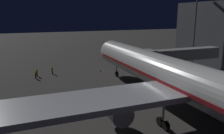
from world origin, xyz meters
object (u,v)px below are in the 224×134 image
airliner_at_gate (197,86)px  apron_floodlight_mast (195,25)px  ground_crew_by_belt_loader (35,74)px  traffic_cone_nose_starboard (100,71)px  jet_bridge (174,55)px  ground_crew_walking_aft (37,72)px  ground_crew_by_tug (52,70)px  traffic_cone_nose_port (116,69)px

airliner_at_gate → apron_floodlight_mast: 39.78m
ground_crew_by_belt_loader → traffic_cone_nose_starboard: 15.56m
jet_bridge → ground_crew_walking_aft: bearing=-25.8°
ground_crew_walking_aft → ground_crew_by_tug: bearing=-165.7°
jet_bridge → airliner_at_gate: bearing=60.2°
ground_crew_by_belt_loader → ground_crew_by_tug: ground_crew_by_tug is taller
ground_crew_by_tug → ground_crew_walking_aft: bearing=14.3°
apron_floodlight_mast → traffic_cone_nose_port: apron_floodlight_mast is taller
ground_crew_by_belt_loader → ground_crew_by_tug: 4.97m
ground_crew_walking_aft → traffic_cone_nose_starboard: size_ratio=3.29×
airliner_at_gate → ground_crew_by_belt_loader: 36.04m
apron_floodlight_mast → ground_crew_by_belt_loader: size_ratio=11.09×
jet_bridge → apron_floodlight_mast: 18.92m
ground_crew_walking_aft → apron_floodlight_mast: bearing=175.9°
traffic_cone_nose_starboard → airliner_at_gate: bearing=94.0°
apron_floodlight_mast → ground_crew_walking_aft: 44.18m
ground_crew_walking_aft → traffic_cone_nose_starboard: bearing=173.6°
ground_crew_by_belt_loader → ground_crew_walking_aft: (-0.42, -1.95, 0.01)m
airliner_at_gate → jet_bridge: 22.23m
jet_bridge → traffic_cone_nose_starboard: jet_bridge is taller
airliner_at_gate → traffic_cone_nose_port: 31.80m
ground_crew_walking_aft → traffic_cone_nose_starboard: 15.24m
airliner_at_gate → ground_crew_by_tug: bearing=-68.0°
ground_crew_by_tug → ground_crew_walking_aft: (3.64, 0.93, -0.01)m
ground_crew_by_belt_loader → ground_crew_walking_aft: ground_crew_walking_aft is taller
ground_crew_walking_aft → jet_bridge: bearing=154.2°
airliner_at_gate → ground_crew_by_belt_loader: bearing=-60.3°
airliner_at_gate → ground_crew_by_tug: size_ratio=35.44×
jet_bridge → traffic_cone_nose_starboard: 18.61m
ground_crew_by_tug → ground_crew_by_belt_loader: bearing=35.3°
jet_bridge → traffic_cone_nose_port: bearing=-53.7°
traffic_cone_nose_port → ground_crew_by_belt_loader: bearing=0.7°
traffic_cone_nose_starboard → jet_bridge: bearing=137.8°
ground_crew_by_belt_loader → traffic_cone_nose_starboard: size_ratio=3.26×
airliner_at_gate → ground_crew_by_belt_loader: size_ratio=36.11×
apron_floodlight_mast → ground_crew_by_belt_loader: apron_floodlight_mast is taller
jet_bridge → ground_crew_walking_aft: 31.82m
ground_crew_by_tug → traffic_cone_nose_port: 16.12m
traffic_cone_nose_port → traffic_cone_nose_starboard: (4.40, 0.00, 0.00)m
ground_crew_by_tug → traffic_cone_nose_port: ground_crew_by_tug is taller
airliner_at_gate → traffic_cone_nose_starboard: (2.20, -31.31, -5.05)m
airliner_at_gate → apron_floodlight_mast: bearing=-130.4°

